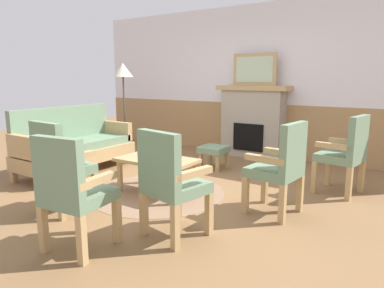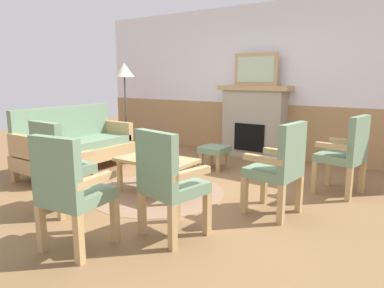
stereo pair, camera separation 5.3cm
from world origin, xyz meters
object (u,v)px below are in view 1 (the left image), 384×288
at_px(book_on_table, 153,156).
at_px(footstool, 214,151).
at_px(framed_picture, 254,69).
at_px(armchair_front_left, 170,179).
at_px(fireplace, 253,121).
at_px(couch, 75,146).
at_px(armchair_front_center, 59,163).
at_px(armchair_corner_left, 72,189).
at_px(armchair_near_fireplace, 281,164).
at_px(armchair_by_window_left, 346,151).
at_px(floor_lamp_by_couch, 123,76).
at_px(coffee_table, 157,163).

height_order(book_on_table, footstool, book_on_table).
distance_m(framed_picture, armchair_front_left, 3.66).
xyz_separation_m(fireplace, couch, (-1.85, -2.43, -0.26)).
xyz_separation_m(armchair_front_center, armchair_corner_left, (0.84, -0.49, 0.00)).
height_order(armchair_near_fireplace, armchair_front_center, same).
bearing_deg(armchair_front_left, fireplace, 101.71).
relative_size(footstool, armchair_corner_left, 0.41).
relative_size(fireplace, armchair_by_window_left, 1.33).
relative_size(footstool, armchair_front_left, 0.41).
height_order(framed_picture, floor_lamp_by_couch, framed_picture).
bearing_deg(armchair_corner_left, armchair_front_center, 149.56).
xyz_separation_m(coffee_table, armchair_front_center, (-0.48, -1.03, 0.15)).
relative_size(book_on_table, armchair_front_left, 0.19).
bearing_deg(coffee_table, framed_picture, 86.48).
distance_m(book_on_table, armchair_front_left, 1.31).
height_order(couch, footstool, couch).
bearing_deg(armchair_near_fireplace, floor_lamp_by_couch, 159.42).
bearing_deg(book_on_table, floor_lamp_by_couch, 142.38).
relative_size(framed_picture, coffee_table, 0.83).
bearing_deg(couch, coffee_table, -3.97).
distance_m(framed_picture, couch, 3.27).
relative_size(armchair_near_fireplace, armchair_corner_left, 1.00).
relative_size(couch, armchair_by_window_left, 1.84).
relative_size(armchair_by_window_left, armchair_front_center, 1.00).
bearing_deg(armchair_corner_left, armchair_by_window_left, 60.20).
height_order(fireplace, framed_picture, framed_picture).
xyz_separation_m(framed_picture, floor_lamp_by_couch, (-2.09, -1.09, -0.11)).
bearing_deg(coffee_table, armchair_by_window_left, 32.53).
bearing_deg(armchair_front_left, coffee_table, 134.37).
bearing_deg(armchair_front_center, footstool, 78.87).
bearing_deg(armchair_corner_left, armchair_near_fireplace, 56.07).
xyz_separation_m(armchair_front_center, floor_lamp_by_couch, (-1.46, 2.49, 0.91)).
xyz_separation_m(footstool, armchair_corner_left, (0.36, -2.94, 0.25)).
bearing_deg(armchair_front_left, armchair_corner_left, -128.57).
bearing_deg(floor_lamp_by_couch, armchair_by_window_left, -3.20).
bearing_deg(floor_lamp_by_couch, couch, -79.77).
bearing_deg(couch, fireplace, 52.71).
relative_size(couch, coffee_table, 1.88).
bearing_deg(floor_lamp_by_couch, framed_picture, 27.51).
relative_size(footstool, armchair_near_fireplace, 0.41).
bearing_deg(armchair_near_fireplace, armchair_corner_left, -123.93).
height_order(framed_picture, footstool, framed_picture).
bearing_deg(book_on_table, fireplace, 84.84).
xyz_separation_m(coffee_table, armchair_near_fireplace, (1.50, 0.17, 0.15)).
height_order(armchair_front_left, floor_lamp_by_couch, floor_lamp_by_couch).
relative_size(couch, footstool, 4.50).
bearing_deg(fireplace, armchair_front_center, -100.02).
distance_m(book_on_table, footstool, 1.40).
relative_size(book_on_table, armchair_near_fireplace, 0.19).
xyz_separation_m(framed_picture, armchair_near_fireplace, (1.34, -2.38, -1.02)).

